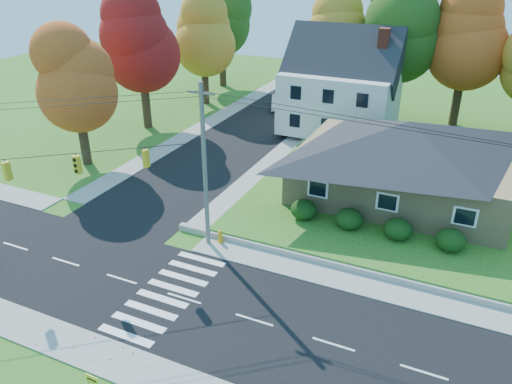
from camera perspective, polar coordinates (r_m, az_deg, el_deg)
ground at (r=26.64m, az=-8.22°, el=-11.96°), size 120.00×120.00×0.00m
road_main at (r=26.63m, az=-8.22°, el=-11.95°), size 90.00×8.00×0.02m
road_cross at (r=50.40m, az=-0.18°, el=7.27°), size 8.00×44.00×0.02m
sidewalk_north at (r=30.10m, az=-3.15°, el=-6.64°), size 90.00×2.00×0.08m
sidewalk_south at (r=23.68m, az=-14.99°, el=-18.44°), size 90.00×2.00×0.08m
lawn at (r=41.53m, az=23.94°, el=1.01°), size 30.00×30.00×0.50m
ranch_house at (r=35.97m, az=16.54°, el=3.75°), size 14.60×10.60×5.40m
colonial_house at (r=48.28m, az=9.72°, el=11.72°), size 10.40×8.40×9.60m
hedge_row at (r=31.37m, az=13.25°, el=-3.57°), size 10.70×1.70×1.27m
traffic_infrastructure at (r=24.90m, az=-7.61°, el=-0.76°), size 38.10×10.66×10.00m
tree_lot_0 at (r=53.76m, az=9.68°, el=17.23°), size 6.72×6.72×12.51m
tree_lot_1 at (r=51.35m, az=16.22°, el=17.68°), size 7.84×7.84×14.60m
tree_lot_2 at (r=51.84m, az=23.09°, el=16.02°), size 7.28×7.28×13.56m
tree_west_0 at (r=42.23m, az=-20.07°, el=12.07°), size 6.16×6.16×11.47m
tree_west_1 at (r=50.06m, az=-13.14°, el=16.48°), size 7.28×7.28×13.56m
tree_west_2 at (r=57.82m, az=-6.08°, el=17.55°), size 6.72×6.72×12.51m
tree_west_3 at (r=65.54m, az=-4.02°, el=19.78°), size 7.84×7.84×14.60m
white_car at (r=56.86m, az=2.58°, el=10.19°), size 2.86×4.42×1.38m
fire_hydrant at (r=30.67m, az=-4.11°, el=-5.15°), size 0.50×0.39×0.88m
yard_sign at (r=22.59m, az=-18.23°, el=-19.74°), size 0.65×0.06×0.81m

